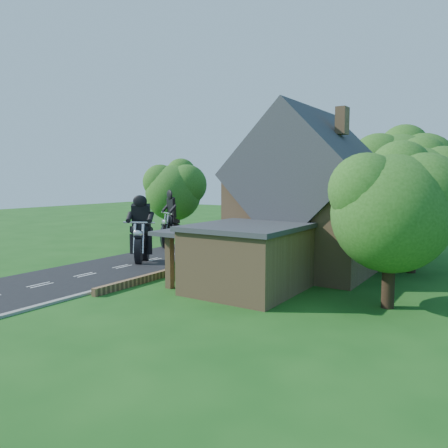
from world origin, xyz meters
The scene contains 19 objects.
ground centered at (0.00, 0.00, 0.00)m, with size 120.00×120.00×0.00m, color #174A15.
road centered at (0.00, 0.00, 0.01)m, with size 7.00×80.00×0.02m, color black.
kerb centered at (3.65, 0.00, 0.06)m, with size 0.30×80.00×0.12m, color gray.
garden_wall centered at (4.30, 5.00, 0.20)m, with size 0.30×22.00×0.40m, color #93704A.
house centered at (10.49, 6.00, 4.34)m, with size 9.54×8.64×10.24m.
annex centered at (9.87, -0.80, 1.77)m, with size 7.05×5.94×3.44m.
tree_annex_side centered at (17.13, 0.10, 4.69)m, with size 5.64×5.20×7.48m.
tree_house_right centered at (16.65, 8.62, 5.19)m, with size 6.51×6.00×8.40m.
tree_behind_house centered at (14.18, 16.14, 6.23)m, with size 7.81×7.20×10.08m.
tree_behind_left centered at (8.16, 17.13, 5.73)m, with size 6.94×6.40×9.16m.
tree_far_road centered at (-6.86, 14.11, 4.84)m, with size 6.08×5.60×7.84m.
shrub_a centered at (5.30, -1.00, 0.55)m, with size 0.90×0.90×1.10m, color #173C13.
shrub_b centered at (5.30, 1.50, 0.55)m, with size 0.90×0.90×1.10m, color #173C13.
shrub_c centered at (5.30, 4.00, 0.55)m, with size 0.90×0.90×1.10m, color #173C13.
shrub_d centered at (5.30, 9.00, 0.55)m, with size 0.90×0.90×1.10m, color #173C13.
shrub_e centered at (5.30, 11.50, 0.55)m, with size 0.90×0.90×1.10m, color #173C13.
shrub_f centered at (5.30, 14.00, 0.55)m, with size 0.90×0.90×1.10m, color #173C13.
motorcycle_lead centered at (0.11, 1.74, 0.70)m, with size 0.38×1.50×1.39m, color black, non-canonical shape.
motorcycle_follow centered at (-2.30, 7.82, 0.73)m, with size 0.40×1.56×1.45m, color black, non-canonical shape.
Camera 1 is at (21.10, -19.95, 5.75)m, focal length 35.00 mm.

